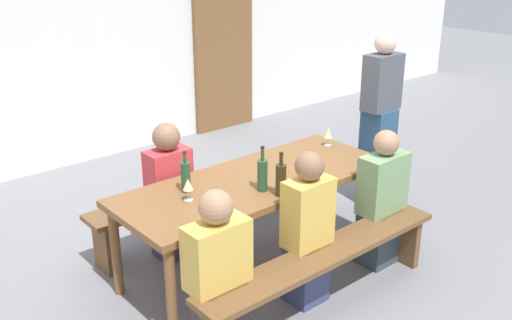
# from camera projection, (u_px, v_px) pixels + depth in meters

# --- Properties ---
(ground_plane) EXTENTS (24.00, 24.00, 0.00)m
(ground_plane) POSITION_uv_depth(u_px,v_px,m) (256.00, 266.00, 4.68)
(ground_plane) COLOR slate
(back_wall) EXTENTS (14.00, 0.20, 3.20)m
(back_wall) POSITION_uv_depth(u_px,v_px,m) (68.00, 19.00, 6.29)
(back_wall) COLOR white
(back_wall) RESTS_ON ground
(wooden_door) EXTENTS (0.90, 0.06, 2.10)m
(wooden_door) POSITION_uv_depth(u_px,v_px,m) (224.00, 49.00, 7.58)
(wooden_door) COLOR brown
(wooden_door) RESTS_ON ground
(tasting_table) EXTENTS (2.17, 0.84, 0.75)m
(tasting_table) POSITION_uv_depth(u_px,v_px,m) (256.00, 188.00, 4.43)
(tasting_table) COLOR brown
(tasting_table) RESTS_ON ground
(bench_near) EXTENTS (2.07, 0.30, 0.45)m
(bench_near) POSITION_uv_depth(u_px,v_px,m) (324.00, 263.00, 4.03)
(bench_near) COLOR brown
(bench_near) RESTS_ON ground
(bench_far) EXTENTS (2.07, 0.30, 0.45)m
(bench_far) POSITION_uv_depth(u_px,v_px,m) (202.00, 196.00, 5.06)
(bench_far) COLOR brown
(bench_far) RESTS_ON ground
(wine_bottle_0) EXTENTS (0.07, 0.07, 0.33)m
(wine_bottle_0) POSITION_uv_depth(u_px,v_px,m) (262.00, 174.00, 4.16)
(wine_bottle_0) COLOR #234C2D
(wine_bottle_0) RESTS_ON tasting_table
(wine_bottle_1) EXTENTS (0.07, 0.07, 0.31)m
(wine_bottle_1) POSITION_uv_depth(u_px,v_px,m) (186.00, 176.00, 4.15)
(wine_bottle_1) COLOR #234C2D
(wine_bottle_1) RESTS_ON tasting_table
(wine_bottle_2) EXTENTS (0.07, 0.07, 0.32)m
(wine_bottle_2) POSITION_uv_depth(u_px,v_px,m) (281.00, 179.00, 4.08)
(wine_bottle_2) COLOR #332814
(wine_bottle_2) RESTS_ON tasting_table
(wine_glass_0) EXTENTS (0.07, 0.07, 0.16)m
(wine_glass_0) POSITION_uv_depth(u_px,v_px,m) (188.00, 185.00, 4.01)
(wine_glass_0) COLOR silver
(wine_glass_0) RESTS_ON tasting_table
(wine_glass_1) EXTENTS (0.07, 0.07, 0.16)m
(wine_glass_1) POSITION_uv_depth(u_px,v_px,m) (328.00, 133.00, 5.04)
(wine_glass_1) COLOR silver
(wine_glass_1) RESTS_ON tasting_table
(seated_guest_near_0) EXTENTS (0.40, 0.24, 1.08)m
(seated_guest_near_0) POSITION_uv_depth(u_px,v_px,m) (218.00, 275.00, 3.60)
(seated_guest_near_0) COLOR #423C3E
(seated_guest_near_0) RESTS_ON ground
(seated_guest_near_1) EXTENTS (0.34, 0.24, 1.13)m
(seated_guest_near_1) POSITION_uv_depth(u_px,v_px,m) (307.00, 232.00, 4.06)
(seated_guest_near_1) COLOR #3A436D
(seated_guest_near_1) RESTS_ON ground
(seated_guest_near_2) EXTENTS (0.40, 0.24, 1.11)m
(seated_guest_near_2) POSITION_uv_depth(u_px,v_px,m) (381.00, 202.00, 4.56)
(seated_guest_near_2) COLOR #364349
(seated_guest_near_2) RESTS_ON ground
(seated_guest_far_0) EXTENTS (0.34, 0.24, 1.13)m
(seated_guest_far_0) POSITION_uv_depth(u_px,v_px,m) (170.00, 194.00, 4.64)
(seated_guest_far_0) COLOR #42365E
(seated_guest_far_0) RESTS_ON ground
(standing_host) EXTENTS (0.35, 0.24, 1.65)m
(standing_host) POSITION_uv_depth(u_px,v_px,m) (379.00, 124.00, 5.47)
(standing_host) COLOR navy
(standing_host) RESTS_ON ground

